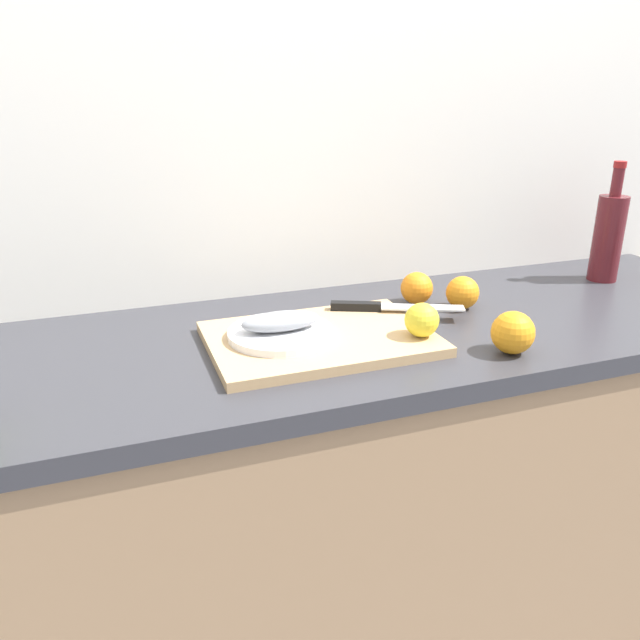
{
  "coord_description": "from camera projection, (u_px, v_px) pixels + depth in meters",
  "views": [
    {
      "loc": [
        -0.52,
        -1.11,
        1.38
      ],
      "look_at": [
        -0.13,
        -0.04,
        0.95
      ],
      "focal_mm": 34.88,
      "sensor_mm": 36.0,
      "label": 1
    }
  ],
  "objects": [
    {
      "name": "cutting_board",
      "position": [
        320.0,
        339.0,
        1.23
      ],
      "size": [
        0.44,
        0.3,
        0.02
      ],
      "primitive_type": "cube",
      "color": "tan",
      "rests_on": "kitchen_counter"
    },
    {
      "name": "orange_1",
      "position": [
        513.0,
        333.0,
        1.18
      ],
      "size": [
        0.08,
        0.08,
        0.08
      ],
      "primitive_type": "sphere",
      "color": "orange",
      "rests_on": "kitchen_counter"
    },
    {
      "name": "orange_0",
      "position": [
        462.0,
        293.0,
        1.42
      ],
      "size": [
        0.08,
        0.08,
        0.08
      ],
      "primitive_type": "sphere",
      "color": "orange",
      "rests_on": "kitchen_counter"
    },
    {
      "name": "white_plate",
      "position": [
        281.0,
        333.0,
        1.21
      ],
      "size": [
        0.21,
        0.21,
        0.01
      ],
      "primitive_type": "cylinder",
      "color": "white",
      "rests_on": "cutting_board"
    },
    {
      "name": "kitchen_counter",
      "position": [
        367.0,
        504.0,
        1.47
      ],
      "size": [
        2.0,
        0.6,
        0.9
      ],
      "color": "#9E7A56",
      "rests_on": "ground_plane"
    },
    {
      "name": "lemon_0",
      "position": [
        422.0,
        320.0,
        1.21
      ],
      "size": [
        0.07,
        0.07,
        0.07
      ],
      "primitive_type": "sphere",
      "color": "yellow",
      "rests_on": "cutting_board"
    },
    {
      "name": "wine_bottle",
      "position": [
        608.0,
        236.0,
        1.6
      ],
      "size": [
        0.07,
        0.07,
        0.31
      ],
      "color": "#59191E",
      "rests_on": "kitchen_counter"
    },
    {
      "name": "chef_knife",
      "position": [
        380.0,
        307.0,
        1.36
      ],
      "size": [
        0.28,
        0.14,
        0.02
      ],
      "rotation": [
        0.0,
        0.0,
        -0.41
      ],
      "color": "silver",
      "rests_on": "cutting_board"
    },
    {
      "name": "back_wall",
      "position": [
        320.0,
        144.0,
        1.48
      ],
      "size": [
        3.2,
        0.05,
        2.5
      ],
      "primitive_type": "cube",
      "color": "white",
      "rests_on": "ground_plane"
    },
    {
      "name": "fish_fillet",
      "position": [
        280.0,
        321.0,
        1.2
      ],
      "size": [
        0.16,
        0.07,
        0.04
      ],
      "primitive_type": "ellipsoid",
      "color": "gray",
      "rests_on": "white_plate"
    },
    {
      "name": "orange_2",
      "position": [
        417.0,
        288.0,
        1.45
      ],
      "size": [
        0.08,
        0.08,
        0.08
      ],
      "primitive_type": "sphere",
      "color": "orange",
      "rests_on": "kitchen_counter"
    }
  ]
}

